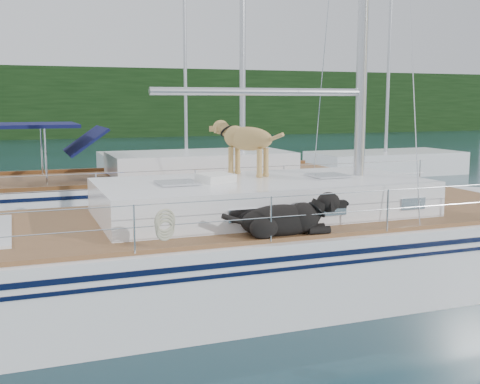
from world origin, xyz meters
name	(u,v)px	position (x,y,z in m)	size (l,w,h in m)	color
ground	(215,294)	(0.00, 0.00, 0.00)	(120.00, 120.00, 0.00)	black
tree_line	(48,103)	(0.00, 45.00, 3.00)	(90.00, 3.00, 6.00)	black
shore_bank	(48,131)	(0.00, 46.20, 0.60)	(92.00, 1.00, 1.20)	#595147
main_sailboat	(221,252)	(0.10, 0.00, 0.68)	(12.00, 3.82, 14.01)	white
neighbor_sailboat	(161,195)	(0.67, 6.54, 0.63)	(11.00, 3.50, 13.30)	white
bg_boat_center	(186,163)	(4.00, 16.00, 0.45)	(7.20, 3.00, 11.65)	white
bg_boat_east	(385,163)	(12.00, 13.00, 0.46)	(6.40, 3.00, 11.65)	white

